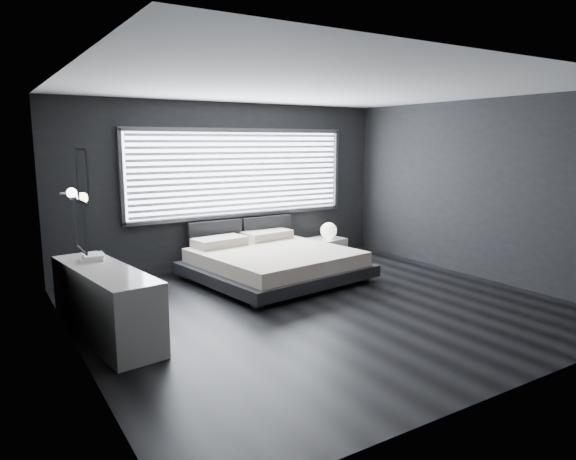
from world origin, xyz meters
TOP-DOWN VIEW (x-y plane):
  - room at (0.00, 0.00)m, footprint 6.04×6.00m
  - window at (0.20, 2.70)m, footprint 4.14×0.09m
  - headboard at (0.15, 2.64)m, footprint 1.96×0.16m
  - sconce_near at (-2.88, 0.05)m, footprint 0.18×0.11m
  - sconce_far at (-2.88, 0.65)m, footprint 0.18×0.11m
  - wall_art_upper at (-2.98, -0.55)m, footprint 0.01×0.48m
  - wall_art_lower at (-2.98, -0.30)m, footprint 0.01×0.48m
  - bed at (0.15, 1.52)m, footprint 2.66×2.57m
  - nightstand at (1.70, 2.27)m, footprint 0.73×0.64m
  - orb_lamp at (1.74, 2.23)m, footprint 0.30×0.30m
  - dresser at (-2.65, 0.40)m, footprint 0.81×2.01m
  - book_stack at (-2.66, 0.90)m, footprint 0.33×0.39m

SIDE VIEW (x-z plane):
  - nightstand at x=1.70m, z-range 0.00..0.38m
  - bed at x=0.15m, z-range -0.02..0.59m
  - dresser at x=-2.65m, z-range 0.00..0.78m
  - orb_lamp at x=1.74m, z-range 0.38..0.68m
  - headboard at x=0.15m, z-range 0.31..0.83m
  - book_stack at x=-2.66m, z-range 0.78..0.85m
  - wall_art_lower at x=-2.98m, z-range 1.14..1.62m
  - room at x=0.00m, z-range 0.00..2.80m
  - sconce_near at x=-2.88m, z-range 1.55..1.66m
  - sconce_far at x=-2.88m, z-range 1.55..1.66m
  - window at x=0.20m, z-range 0.85..2.37m
  - wall_art_upper at x=-2.98m, z-range 1.61..2.09m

